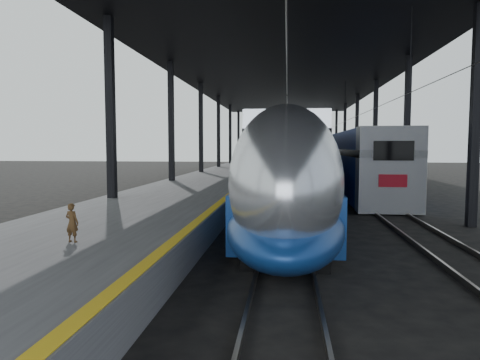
# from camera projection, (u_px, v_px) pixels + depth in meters

# --- Properties ---
(ground) EXTENTS (160.00, 160.00, 0.00)m
(ground) POSITION_uv_depth(u_px,v_px,m) (223.00, 249.00, 13.77)
(ground) COLOR black
(ground) RESTS_ON ground
(platform) EXTENTS (6.00, 80.00, 1.00)m
(platform) POSITION_uv_depth(u_px,v_px,m) (217.00, 182.00, 33.93)
(platform) COLOR #4C4C4F
(platform) RESTS_ON ground
(yellow_strip) EXTENTS (0.30, 80.00, 0.01)m
(yellow_strip) POSITION_uv_depth(u_px,v_px,m) (252.00, 176.00, 33.58)
(yellow_strip) COLOR yellow
(yellow_strip) RESTS_ON platform
(rails) EXTENTS (6.52, 80.00, 0.16)m
(rails) POSITION_uv_depth(u_px,v_px,m) (319.00, 188.00, 33.08)
(rails) COLOR slate
(rails) RESTS_ON ground
(canopy) EXTENTS (18.00, 75.00, 9.47)m
(canopy) POSITION_uv_depth(u_px,v_px,m) (286.00, 70.00, 32.67)
(canopy) COLOR black
(canopy) RESTS_ON ground
(tgv_train) EXTENTS (3.24, 65.20, 4.64)m
(tgv_train) POSITION_uv_depth(u_px,v_px,m) (287.00, 159.00, 39.52)
(tgv_train) COLOR silver
(tgv_train) RESTS_ON ground
(second_train) EXTENTS (3.11, 56.05, 4.28)m
(second_train) POSITION_uv_depth(u_px,v_px,m) (333.00, 157.00, 47.20)
(second_train) COLOR navy
(second_train) RESTS_ON ground
(child) EXTENTS (0.39, 0.29, 0.95)m
(child) POSITION_uv_depth(u_px,v_px,m) (72.00, 223.00, 10.25)
(child) COLOR #452E17
(child) RESTS_ON platform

